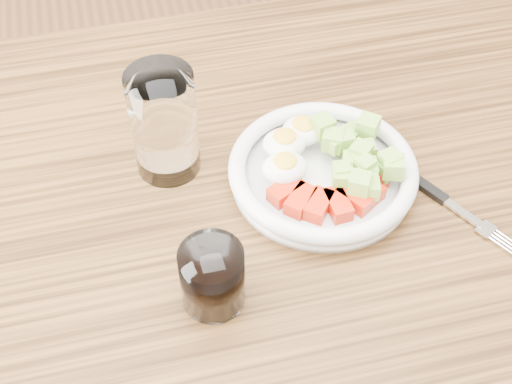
% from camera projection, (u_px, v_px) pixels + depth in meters
% --- Properties ---
extents(dining_table, '(1.50, 0.90, 0.77)m').
position_uv_depth(dining_table, '(265.00, 259.00, 0.98)').
color(dining_table, brown).
rests_on(dining_table, ground).
extents(bowl, '(0.25, 0.25, 0.06)m').
position_uv_depth(bowl, '(323.00, 169.00, 0.92)').
color(bowl, white).
rests_on(bowl, dining_table).
extents(fork, '(0.11, 0.19, 0.01)m').
position_uv_depth(fork, '(432.00, 192.00, 0.92)').
color(fork, black).
rests_on(fork, dining_table).
extents(water_glass, '(0.09, 0.09, 0.15)m').
position_uv_depth(water_glass, '(164.00, 123.00, 0.90)').
color(water_glass, white).
rests_on(water_glass, dining_table).
extents(coffee_glass, '(0.07, 0.07, 0.08)m').
position_uv_depth(coffee_glass, '(212.00, 277.00, 0.79)').
color(coffee_glass, white).
rests_on(coffee_glass, dining_table).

